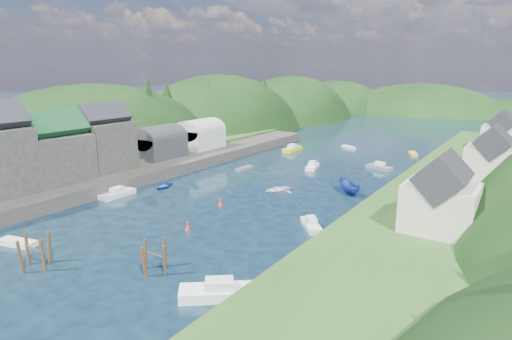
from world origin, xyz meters
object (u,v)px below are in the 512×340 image
Objects in this scene: piling_cluster_near at (35,255)px; channel_buoy_near at (188,226)px; piling_cluster_far at (155,260)px; channel_buoy_far at (221,202)px.

channel_buoy_near is (5.44, 15.55, -0.87)m from piling_cluster_near.
piling_cluster_far is (10.21, 5.92, -0.13)m from piling_cluster_near.
channel_buoy_far is (-7.31, 19.12, -0.75)m from piling_cluster_far.
channel_buoy_far is at bearing 104.99° from channel_buoy_near.
channel_buoy_far is at bearing 110.92° from piling_cluster_far.
piling_cluster_near reaches higher than channel_buoy_near.
piling_cluster_far is 20.48m from channel_buoy_far.
piling_cluster_near is 16.50m from channel_buoy_near.
piling_cluster_far is 3.26× the size of channel_buoy_far.
piling_cluster_near is at bearing -149.87° from piling_cluster_far.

